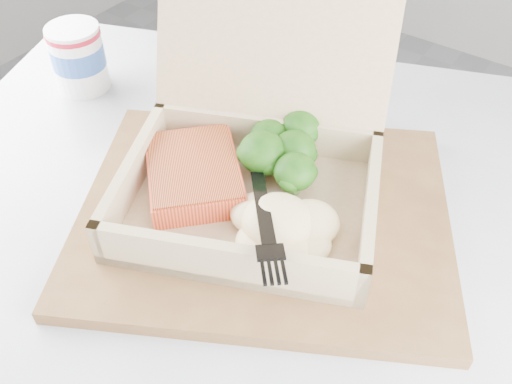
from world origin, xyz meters
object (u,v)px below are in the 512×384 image
Objects in this scene: cafe_table at (244,361)px; takeout_container at (258,140)px; serving_tray at (264,214)px; paper_cup at (78,56)px.

cafe_table is 0.27m from takeout_container.
serving_tray is 0.32m from paper_cup.
takeout_container is 0.29m from paper_cup.
takeout_container is at bearing 116.09° from cafe_table.
cafe_table is 2.78× the size of serving_tray.
paper_cup is at bearing 150.97° from takeout_container.
paper_cup is at bearing 169.77° from serving_tray.
takeout_container reaches higher than serving_tray.
serving_tray is at bearing -69.13° from takeout_container.
cafe_table is at bearing -18.73° from paper_cup.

